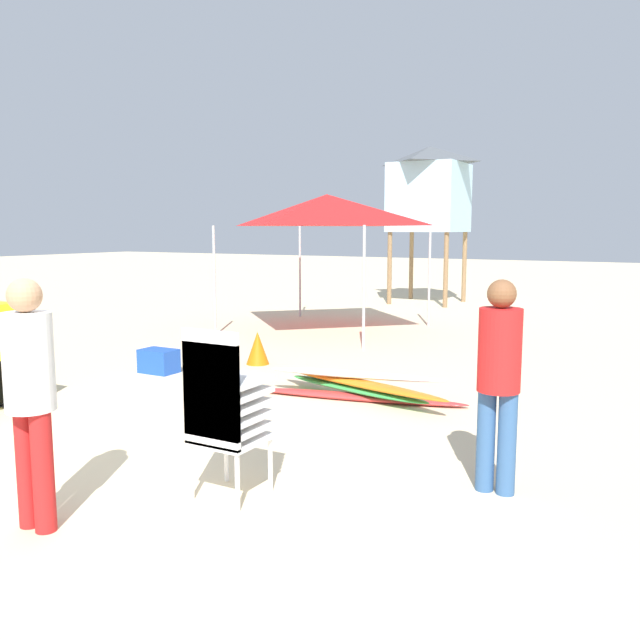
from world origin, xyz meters
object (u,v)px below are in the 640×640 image
object	(u,v)px
lifeguard_near_left	(30,388)
lifeguard_near_center	(499,372)
stacked_plastic_chairs	(222,402)
cooler_box	(159,361)
traffic_cone_near	(258,348)
lifeguard_tower	(429,189)
surfboard_pile	(357,386)
popup_canopy	(327,210)

from	to	relation	value
lifeguard_near_left	lifeguard_near_center	xyz separation A→B (m)	(2.51, 2.13, -0.03)
stacked_plastic_chairs	cooler_box	distance (m)	4.70
lifeguard_near_center	traffic_cone_near	bearing A→B (deg)	144.45
stacked_plastic_chairs	lifeguard_near_left	world-z (taller)	lifeguard_near_left
lifeguard_near_left	traffic_cone_near	world-z (taller)	lifeguard_near_left
lifeguard_near_left	lifeguard_tower	distance (m)	14.72
surfboard_pile	popup_canopy	xyz separation A→B (m)	(-2.91, 4.54, 2.20)
surfboard_pile	popup_canopy	size ratio (longest dim) A/B	0.81
lifeguard_near_left	stacked_plastic_chairs	bearing A→B (deg)	51.13
popup_canopy	lifeguard_near_center	bearing A→B (deg)	-52.25
surfboard_pile	lifeguard_near_center	xyz separation A→B (m)	(2.15, -1.99, 0.78)
popup_canopy	cooler_box	distance (m)	5.10
traffic_cone_near	popup_canopy	bearing A→B (deg)	101.75
lifeguard_tower	cooler_box	xyz separation A→B (m)	(-0.15, -10.28, -2.89)
lifeguard_near_left	traffic_cone_near	size ratio (longest dim) A/B	3.44
lifeguard_tower	stacked_plastic_chairs	bearing A→B (deg)	-75.92
lifeguard_near_center	traffic_cone_near	world-z (taller)	lifeguard_near_center
stacked_plastic_chairs	popup_canopy	world-z (taller)	popup_canopy
lifeguard_near_left	lifeguard_near_center	world-z (taller)	lifeguard_near_left
lifeguard_near_left	lifeguard_near_center	bearing A→B (deg)	40.27
lifeguard_tower	traffic_cone_near	world-z (taller)	lifeguard_tower
stacked_plastic_chairs	surfboard_pile	xyz separation A→B (m)	(-0.44, 3.13, -0.59)
lifeguard_near_center	surfboard_pile	bearing A→B (deg)	137.19
surfboard_pile	lifeguard_tower	xyz separation A→B (m)	(-2.91, 10.22, 2.90)
lifeguard_near_left	popup_canopy	distance (m)	9.14
lifeguard_near_center	stacked_plastic_chairs	bearing A→B (deg)	-146.41
popup_canopy	cooler_box	world-z (taller)	popup_canopy
stacked_plastic_chairs	popup_canopy	bearing A→B (deg)	113.58
lifeguard_near_center	lifeguard_tower	world-z (taller)	lifeguard_tower
lifeguard_near_center	popup_canopy	size ratio (longest dim) A/B	0.51
lifeguard_near_left	cooler_box	xyz separation A→B (m)	(-2.71, 4.06, -0.80)
stacked_plastic_chairs	surfboard_pile	world-z (taller)	stacked_plastic_chairs
lifeguard_near_left	cooler_box	bearing A→B (deg)	123.66
lifeguard_tower	lifeguard_near_center	bearing A→B (deg)	-67.50
lifeguard_tower	traffic_cone_near	size ratio (longest dim) A/B	8.53
traffic_cone_near	cooler_box	world-z (taller)	traffic_cone_near
lifeguard_near_center	cooler_box	distance (m)	5.61
lifeguard_tower	popup_canopy	bearing A→B (deg)	-90.00
lifeguard_near_center	lifeguard_near_left	bearing A→B (deg)	-139.73
surfboard_pile	popup_canopy	world-z (taller)	popup_canopy
stacked_plastic_chairs	lifeguard_near_center	xyz separation A→B (m)	(1.71, 1.14, 0.19)
lifeguard_near_center	lifeguard_tower	distance (m)	13.39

